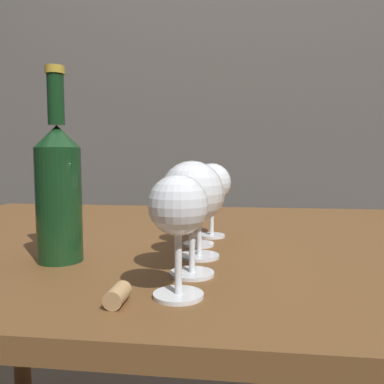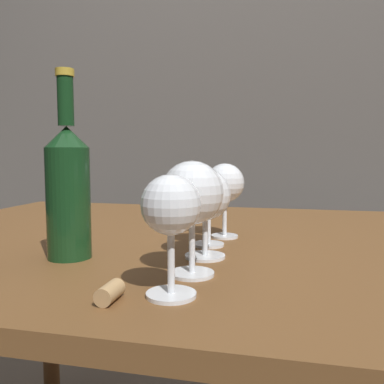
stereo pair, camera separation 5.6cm
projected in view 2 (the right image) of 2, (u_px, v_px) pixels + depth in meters
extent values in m
cube|color=#59544F|center=(269.00, 69.00, 1.88)|extent=(5.00, 0.08, 2.60)
cube|color=brown|center=(243.00, 245.00, 0.83)|extent=(1.58, 0.97, 0.03)
cylinder|color=brown|center=(49.00, 309.00, 1.44)|extent=(0.06, 0.06, 0.70)
cylinder|color=white|center=(171.00, 294.00, 0.49)|extent=(0.06, 0.06, 0.00)
cylinder|color=white|center=(171.00, 259.00, 0.48)|extent=(0.01, 0.01, 0.08)
sphere|color=white|center=(171.00, 205.00, 0.48)|extent=(0.07, 0.07, 0.07)
ellipsoid|color=#EACC66|center=(171.00, 206.00, 0.48)|extent=(0.06, 0.06, 0.03)
cylinder|color=white|center=(192.00, 273.00, 0.57)|extent=(0.06, 0.06, 0.00)
cylinder|color=white|center=(192.00, 243.00, 0.57)|extent=(0.01, 0.01, 0.08)
sphere|color=white|center=(192.00, 193.00, 0.56)|extent=(0.09, 0.09, 0.09)
ellipsoid|color=#380711|center=(192.00, 195.00, 0.56)|extent=(0.08, 0.08, 0.03)
cylinder|color=white|center=(205.00, 256.00, 0.67)|extent=(0.07, 0.07, 0.00)
cylinder|color=white|center=(205.00, 233.00, 0.67)|extent=(0.01, 0.01, 0.07)
sphere|color=white|center=(205.00, 194.00, 0.66)|extent=(0.08, 0.08, 0.08)
ellipsoid|color=gold|center=(205.00, 194.00, 0.66)|extent=(0.07, 0.07, 0.04)
cylinder|color=white|center=(208.00, 244.00, 0.76)|extent=(0.06, 0.06, 0.00)
cylinder|color=white|center=(208.00, 224.00, 0.75)|extent=(0.01, 0.01, 0.07)
sphere|color=white|center=(209.00, 192.00, 0.75)|extent=(0.07, 0.07, 0.07)
ellipsoid|color=maroon|center=(209.00, 192.00, 0.75)|extent=(0.06, 0.06, 0.03)
cylinder|color=white|center=(225.00, 236.00, 0.84)|extent=(0.06, 0.06, 0.00)
cylinder|color=white|center=(225.00, 215.00, 0.83)|extent=(0.01, 0.01, 0.08)
sphere|color=white|center=(225.00, 183.00, 0.83)|extent=(0.08, 0.08, 0.08)
ellipsoid|color=beige|center=(225.00, 183.00, 0.83)|extent=(0.07, 0.07, 0.03)
cylinder|color=#143819|center=(68.00, 203.00, 0.66)|extent=(0.07, 0.07, 0.18)
cone|color=#143819|center=(67.00, 137.00, 0.65)|extent=(0.07, 0.07, 0.03)
cylinder|color=#143819|center=(66.00, 101.00, 0.65)|extent=(0.03, 0.03, 0.08)
cylinder|color=gold|center=(65.00, 73.00, 0.64)|extent=(0.03, 0.03, 0.01)
cylinder|color=tan|center=(110.00, 292.00, 0.47)|extent=(0.02, 0.04, 0.02)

